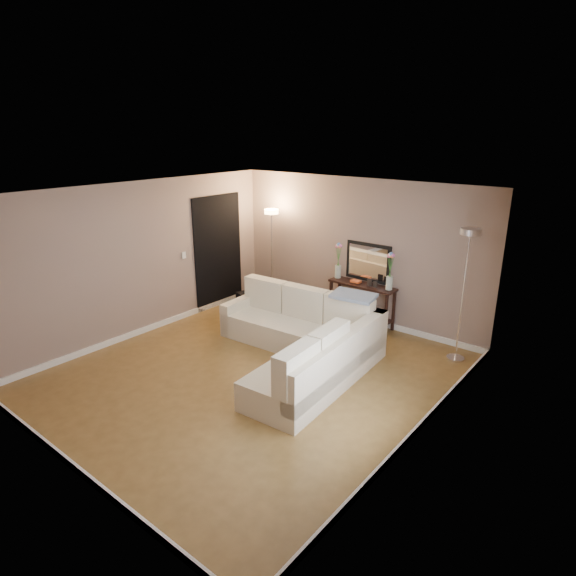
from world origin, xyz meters
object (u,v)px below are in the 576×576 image
Objects in this scene: sectional_sofa at (304,339)px; floor_lamp_lit at (272,238)px; console_table at (358,301)px; floor_lamp_unlit at (466,269)px.

floor_lamp_lit is at bearing 141.34° from sectional_sofa.
floor_lamp_lit reaches higher than console_table.
floor_lamp_unlit reaches higher than floor_lamp_lit.
sectional_sofa is 2.23× the size of console_table.
floor_lamp_lit is 0.94× the size of floor_lamp_unlit.
floor_lamp_lit reaches higher than sectional_sofa.
console_table is 0.61× the size of floor_lamp_unlit.
console_table is 2.12m from floor_lamp_lit.
floor_lamp_unlit is at bearing -2.07° from floor_lamp_lit.
console_table is at bearing 171.35° from floor_lamp_unlit.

